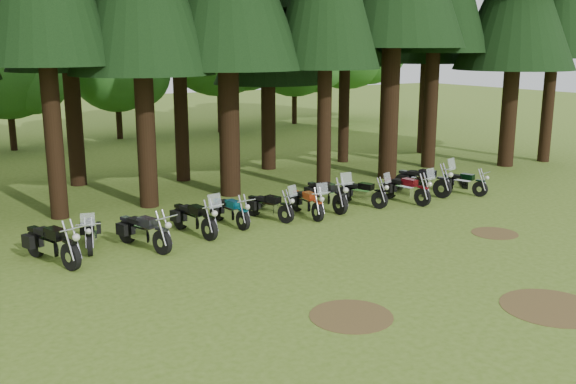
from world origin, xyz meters
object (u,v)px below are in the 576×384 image
at_px(motorcycle_7, 326,195).
at_px(motorcycle_10, 423,181).
at_px(motorcycle_3, 194,219).
at_px(motorcycle_9, 406,190).
at_px(motorcycle_1, 90,234).
at_px(motorcycle_6, 307,203).
at_px(motorcycle_4, 230,212).
at_px(motorcycle_2, 144,232).
at_px(motorcycle_5, 269,207).
at_px(motorcycle_11, 463,183).
at_px(motorcycle_0, 52,245).
at_px(motorcycle_8, 362,194).

relative_size(motorcycle_7, motorcycle_10, 0.97).
height_order(motorcycle_3, motorcycle_10, motorcycle_10).
bearing_deg(motorcycle_3, motorcycle_10, -7.84).
xyz_separation_m(motorcycle_3, motorcycle_7, (5.16, 0.35, 0.01)).
xyz_separation_m(motorcycle_3, motorcycle_9, (8.20, -0.38, -0.02)).
distance_m(motorcycle_1, motorcycle_6, 7.14).
distance_m(motorcycle_3, motorcycle_7, 5.18).
distance_m(motorcycle_1, motorcycle_4, 4.45).
bearing_deg(motorcycle_1, motorcycle_2, -16.65).
bearing_deg(motorcycle_7, motorcycle_5, -177.74).
height_order(motorcycle_1, motorcycle_6, motorcycle_6).
xyz_separation_m(motorcycle_1, motorcycle_4, (4.45, 0.01, 0.01)).
xyz_separation_m(motorcycle_5, motorcycle_7, (2.36, 0.09, 0.07)).
height_order(motorcycle_2, motorcycle_11, motorcycle_2).
relative_size(motorcycle_5, motorcycle_10, 0.82).
distance_m(motorcycle_6, motorcycle_10, 5.54).
relative_size(motorcycle_5, motorcycle_6, 0.95).
bearing_deg(motorcycle_9, motorcycle_0, 170.89).
xyz_separation_m(motorcycle_6, motorcycle_11, (6.94, -0.48, -0.04)).
bearing_deg(motorcycle_7, motorcycle_11, -8.63).
distance_m(motorcycle_5, motorcycle_9, 5.44).
height_order(motorcycle_1, motorcycle_9, motorcycle_9).
height_order(motorcycle_0, motorcycle_7, motorcycle_7).
relative_size(motorcycle_3, motorcycle_5, 1.16).
xyz_separation_m(motorcycle_0, motorcycle_9, (12.45, 0.00, -0.03)).
relative_size(motorcycle_3, motorcycle_10, 0.95).
bearing_deg(motorcycle_1, motorcycle_4, 16.85).
distance_m(motorcycle_4, motorcycle_6, 2.71).
distance_m(motorcycle_7, motorcycle_9, 3.13).
relative_size(motorcycle_0, motorcycle_5, 1.17).
bearing_deg(motorcycle_5, motorcycle_7, -16.86).
bearing_deg(motorcycle_5, motorcycle_1, 159.83).
relative_size(motorcycle_2, motorcycle_7, 0.94).
bearing_deg(motorcycle_8, motorcycle_4, 157.40).
bearing_deg(motorcycle_10, motorcycle_5, 163.70).
distance_m(motorcycle_0, motorcycle_8, 10.83).
bearing_deg(motorcycle_2, motorcycle_3, -2.39).
bearing_deg(motorcycle_2, motorcycle_9, -16.79).
bearing_deg(motorcycle_1, motorcycle_3, 9.89).
height_order(motorcycle_3, motorcycle_5, motorcycle_3).
xyz_separation_m(motorcycle_7, motorcycle_9, (3.04, -0.73, -0.03)).
bearing_deg(motorcycle_11, motorcycle_1, 159.90).
bearing_deg(motorcycle_0, motorcycle_7, -13.80).
distance_m(motorcycle_10, motorcycle_11, 1.59).
height_order(motorcycle_6, motorcycle_8, motorcycle_6).
height_order(motorcycle_0, motorcycle_1, motorcycle_1).
height_order(motorcycle_8, motorcycle_11, motorcycle_8).
xyz_separation_m(motorcycle_5, motorcycle_11, (8.23, -0.80, -0.02)).
distance_m(motorcycle_0, motorcycle_6, 8.34).
bearing_deg(motorcycle_9, motorcycle_5, 164.09).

